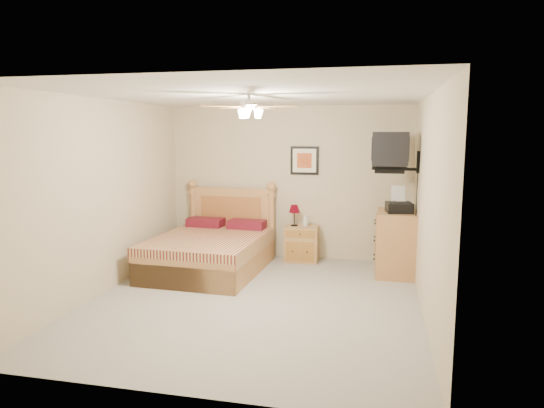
% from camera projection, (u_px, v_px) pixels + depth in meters
% --- Properties ---
extents(floor, '(4.50, 4.50, 0.00)m').
position_uv_depth(floor, '(255.00, 301.00, 6.01)').
color(floor, gray).
rests_on(floor, ground).
extents(ceiling, '(4.00, 4.50, 0.04)m').
position_uv_depth(ceiling, '(253.00, 95.00, 5.65)').
color(ceiling, white).
rests_on(ceiling, ground).
extents(wall_back, '(4.00, 0.04, 2.50)m').
position_uv_depth(wall_back, '(288.00, 183.00, 8.00)').
color(wall_back, '#C3B28F').
rests_on(wall_back, ground).
extents(wall_front, '(4.00, 0.04, 2.50)m').
position_uv_depth(wall_front, '(179.00, 242.00, 3.66)').
color(wall_front, '#C3B28F').
rests_on(wall_front, ground).
extents(wall_left, '(0.04, 4.50, 2.50)m').
position_uv_depth(wall_left, '(104.00, 197.00, 6.26)').
color(wall_left, '#C3B28F').
rests_on(wall_left, ground).
extents(wall_right, '(0.04, 4.50, 2.50)m').
position_uv_depth(wall_right, '(427.00, 207.00, 5.40)').
color(wall_right, '#C3B28F').
rests_on(wall_right, ground).
extents(bed, '(1.59, 2.04, 1.28)m').
position_uv_depth(bed, '(209.00, 229.00, 7.21)').
color(bed, '#A66C3C').
rests_on(bed, ground).
extents(nightstand, '(0.54, 0.41, 0.57)m').
position_uv_depth(nightstand, '(302.00, 244.00, 7.85)').
color(nightstand, '#A57149').
rests_on(nightstand, ground).
extents(table_lamp, '(0.20, 0.20, 0.34)m').
position_uv_depth(table_lamp, '(294.00, 215.00, 7.83)').
color(table_lamp, '#600313').
rests_on(table_lamp, nightstand).
extents(lotion_bottle, '(0.08, 0.09, 0.21)m').
position_uv_depth(lotion_bottle, '(306.00, 220.00, 7.78)').
color(lotion_bottle, silver).
rests_on(lotion_bottle, nightstand).
extents(framed_picture, '(0.46, 0.04, 0.46)m').
position_uv_depth(framed_picture, '(305.00, 161.00, 7.87)').
color(framed_picture, black).
rests_on(framed_picture, wall_back).
extents(dresser, '(0.56, 0.80, 0.94)m').
position_uv_depth(dresser, '(396.00, 243.00, 7.09)').
color(dresser, '#A67642').
rests_on(dresser, ground).
extents(fax_machine, '(0.40, 0.42, 0.37)m').
position_uv_depth(fax_machine, '(399.00, 199.00, 6.89)').
color(fax_machine, black).
rests_on(fax_machine, dresser).
extents(magazine_lower, '(0.23, 0.28, 0.02)m').
position_uv_depth(magazine_lower, '(395.00, 207.00, 7.31)').
color(magazine_lower, '#C2AF96').
rests_on(magazine_lower, dresser).
extents(magazine_upper, '(0.24, 0.29, 0.02)m').
position_uv_depth(magazine_upper, '(397.00, 206.00, 7.29)').
color(magazine_upper, gray).
rests_on(magazine_upper, magazine_lower).
extents(wall_tv, '(0.56, 0.46, 0.58)m').
position_uv_depth(wall_tv, '(401.00, 152.00, 6.67)').
color(wall_tv, black).
rests_on(wall_tv, wall_right).
extents(ceiling_fan, '(1.14, 1.14, 0.28)m').
position_uv_depth(ceiling_fan, '(249.00, 107.00, 5.48)').
color(ceiling_fan, silver).
rests_on(ceiling_fan, ceiling).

